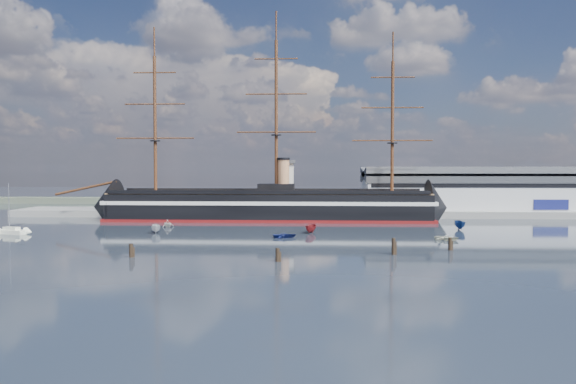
{
  "coord_description": "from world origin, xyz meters",
  "views": [
    {
      "loc": [
        10.75,
        -95.7,
        14.43
      ],
      "look_at": [
        5.03,
        35.0,
        9.0
      ],
      "focal_mm": 35.0,
      "sensor_mm": 36.0,
      "label": 1
    }
  ],
  "objects": [
    {
      "name": "piling_far_right",
      "position": [
        35.09,
        4.12,
        0.0
      ],
      "size": [
        0.64,
        0.64,
        2.97
      ],
      "primitive_type": "cylinder",
      "color": "black",
      "rests_on": "ground"
    },
    {
      "name": "motorboat_d",
      "position": [
        -25.14,
        41.47,
        0.0
      ],
      "size": [
        5.62,
        5.51,
        2.01
      ],
      "primitive_type": "imported",
      "rotation": [
        0.0,
        0.0,
        0.76
      ],
      "color": "silver",
      "rests_on": "ground"
    },
    {
      "name": "piling_near_mid",
      "position": [
        5.34,
        -9.31,
        0.0
      ],
      "size": [
        0.64,
        0.64,
        2.81
      ],
      "primitive_type": "cylinder",
      "color": "black",
      "rests_on": "ground"
    },
    {
      "name": "motorboat_e",
      "position": [
        37.97,
        18.4,
        0.0
      ],
      "size": [
        2.7,
        3.21,
        1.42
      ],
      "primitive_type": "imported",
      "rotation": [
        0.0,
        0.0,
        0.98
      ],
      "color": "beige",
      "rests_on": "ground"
    },
    {
      "name": "piling_near_right",
      "position": [
        24.34,
        -1.48,
        0.0
      ],
      "size": [
        0.64,
        0.64,
        3.51
      ],
      "primitive_type": "cylinder",
      "color": "black",
      "rests_on": "ground"
    },
    {
      "name": "motorboat_c",
      "position": [
        10.4,
        29.62,
        0.0
      ],
      "size": [
        6.3,
        3.54,
        2.38
      ],
      "primitive_type": "imported",
      "rotation": [
        0.0,
        0.0,
        -0.24
      ],
      "color": "maroon",
      "rests_on": "ground"
    },
    {
      "name": "ground",
      "position": [
        0.0,
        40.0,
        0.0
      ],
      "size": [
        600.0,
        600.0,
        0.0
      ],
      "primitive_type": "plane",
      "color": "black",
      "rests_on": "ground"
    },
    {
      "name": "warship",
      "position": [
        -3.07,
        60.0,
        4.04
      ],
      "size": [
        112.96,
        17.21,
        53.94
      ],
      "rotation": [
        0.0,
        0.0,
        -0.01
      ],
      "color": "black",
      "rests_on": "ground"
    },
    {
      "name": "motorboat_f",
      "position": [
        45.68,
        38.19,
        0.0
      ],
      "size": [
        6.83,
        2.89,
        2.67
      ],
      "primitive_type": "imported",
      "rotation": [
        0.0,
        0.0,
        -0.07
      ],
      "color": "navy",
      "rests_on": "ground"
    },
    {
      "name": "warehouse",
      "position": [
        58.0,
        80.0,
        7.98
      ],
      "size": [
        63.0,
        21.0,
        11.6
      ],
      "color": "#B7BABC",
      "rests_on": "ground"
    },
    {
      "name": "quay_tower",
      "position": [
        3.0,
        73.0,
        9.75
      ],
      "size": [
        5.0,
        5.0,
        15.0
      ],
      "color": "silver",
      "rests_on": "ground"
    },
    {
      "name": "motorboat_a",
      "position": [
        -24.32,
        28.08,
        0.0
      ],
      "size": [
        6.44,
        3.74,
        2.43
      ],
      "primitive_type": "imported",
      "rotation": [
        0.0,
        0.0,
        0.27
      ],
      "color": "silver",
      "rests_on": "ground"
    },
    {
      "name": "quay",
      "position": [
        10.0,
        76.0,
        0.0
      ],
      "size": [
        180.0,
        18.0,
        2.0
      ],
      "primitive_type": "cube",
      "color": "slate",
      "rests_on": "ground"
    },
    {
      "name": "piling_near_left",
      "position": [
        -18.81,
        -6.02,
        0.0
      ],
      "size": [
        0.64,
        0.64,
        2.91
      ],
      "primitive_type": "cylinder",
      "color": "black",
      "rests_on": "ground"
    },
    {
      "name": "motorboat_b",
      "position": [
        4.97,
        21.01,
        0.0
      ],
      "size": [
        1.98,
        3.3,
        1.44
      ],
      "primitive_type": "imported",
      "rotation": [
        0.0,
        0.0,
        1.83
      ],
      "color": "navy",
      "rests_on": "ground"
    },
    {
      "name": "sailboat",
      "position": [
        -55.69,
        24.8,
        0.72
      ],
      "size": [
        7.31,
        4.26,
        11.24
      ],
      "rotation": [
        0.0,
        0.0,
        -0.34
      ],
      "color": "white",
      "rests_on": "ground"
    }
  ]
}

